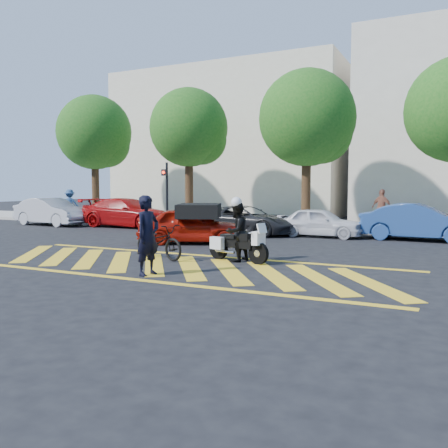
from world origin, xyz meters
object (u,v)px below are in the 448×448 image
at_px(parked_right, 419,222).
at_px(parked_mid_right, 320,222).
at_px(officer_moto, 236,232).
at_px(police_motorcycle, 237,244).
at_px(bicycle, 159,242).
at_px(officer_bike, 148,235).
at_px(parked_left, 128,213).
at_px(parked_mid_left, 246,220).
at_px(parked_far_left, 51,212).
at_px(red_convertible, 192,225).

bearing_deg(parked_right, parked_mid_right, 99.00).
bearing_deg(officer_moto, police_motorcycle, 133.83).
bearing_deg(bicycle, officer_moto, -59.52).
relative_size(officer_bike, officer_moto, 1.14).
xyz_separation_m(parked_left, parked_mid_left, (6.64, -0.60, -0.11)).
distance_m(officer_bike, police_motorcycle, 2.90).
relative_size(parked_far_left, parked_mid_right, 1.24).
xyz_separation_m(officer_bike, parked_left, (-8.21, 9.97, -0.21)).
height_order(police_motorcycle, officer_moto, officer_moto).
bearing_deg(red_convertible, officer_moto, -156.07).
height_order(parked_far_left, parked_mid_right, parked_far_left).
height_order(officer_moto, parked_mid_right, officer_moto).
distance_m(parked_mid_right, parked_right, 3.68).
distance_m(officer_bike, red_convertible, 6.00).
relative_size(officer_moto, red_convertible, 0.43).
distance_m(officer_moto, parked_mid_right, 7.10).
relative_size(parked_far_left, parked_right, 1.02).
distance_m(red_convertible, parked_right, 8.51).
relative_size(officer_bike, parked_mid_right, 0.54).
bearing_deg(parked_mid_left, red_convertible, 175.96).
relative_size(police_motorcycle, parked_right, 0.46).
relative_size(police_motorcycle, parked_left, 0.39).
height_order(parked_far_left, parked_left, parked_left).
height_order(police_motorcycle, parked_mid_right, parked_mid_right).
xyz_separation_m(police_motorcycle, parked_mid_right, (0.45, 7.07, 0.11)).
height_order(police_motorcycle, parked_left, parked_left).
bearing_deg(police_motorcycle, parked_left, 156.30).
bearing_deg(red_convertible, parked_left, 32.46).
bearing_deg(officer_moto, parked_left, -113.77).
bearing_deg(police_motorcycle, officer_bike, -96.64).
bearing_deg(red_convertible, parked_far_left, 49.09).
height_order(red_convertible, parked_mid_left, red_convertible).
bearing_deg(parked_mid_right, officer_bike, 173.21).
xyz_separation_m(bicycle, parked_mid_left, (-0.45, 7.25, 0.11)).
xyz_separation_m(police_motorcycle, parked_left, (-9.25, 7.29, 0.24)).
relative_size(officer_bike, police_motorcycle, 0.95).
xyz_separation_m(parked_far_left, parked_left, (4.24, 0.84, 0.01)).
bearing_deg(parked_mid_right, red_convertible, 141.06).
xyz_separation_m(parked_mid_left, parked_mid_right, (3.07, 0.38, -0.02)).
xyz_separation_m(officer_moto, parked_mid_right, (0.47, 7.08, -0.22)).
distance_m(officer_bike, parked_far_left, 15.44).
bearing_deg(parked_mid_left, parked_far_left, 94.74).
relative_size(officer_moto, parked_mid_left, 0.37).
distance_m(parked_left, parked_right, 13.36).
distance_m(red_convertible, parked_left, 7.52).
xyz_separation_m(officer_moto, red_convertible, (-3.09, 2.96, -0.17)).
distance_m(parked_mid_left, parked_right, 6.77).
height_order(bicycle, officer_moto, officer_moto).
xyz_separation_m(police_motorcycle, officer_moto, (-0.01, -0.01, 0.34)).
relative_size(bicycle, parked_left, 0.38).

